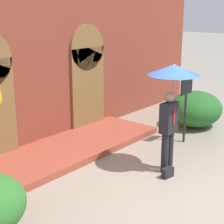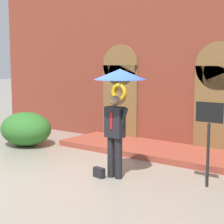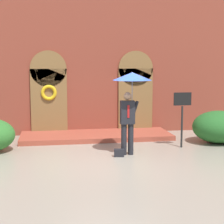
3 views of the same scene
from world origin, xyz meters
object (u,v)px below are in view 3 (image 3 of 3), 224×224
Objects in this scene: handbag at (119,153)px; shrub_right at (219,127)px; sign_post at (182,110)px; person_with_umbrella at (131,88)px.

handbag is 3.81m from shrub_right.
sign_post reaches higher than handbag.
sign_post is at bearing 19.31° from person_with_umbrella.
handbag is at bearing -152.08° from person_with_umbrella.
sign_post is 1.63m from shrub_right.
shrub_right is (3.57, 1.25, 0.42)m from handbag.
sign_post is 0.98× the size of shrub_right.
sign_post is at bearing -163.01° from shrub_right.
handbag is at bearing -159.09° from sign_post.
person_with_umbrella is 2.01m from sign_post.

